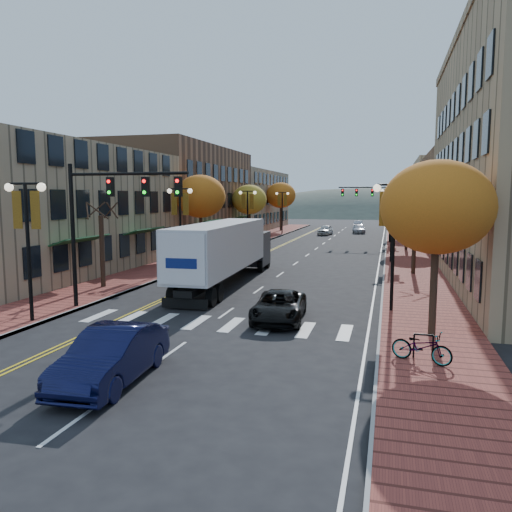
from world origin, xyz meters
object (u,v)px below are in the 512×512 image
Objects in this scene: navy_sedan at (112,356)px; black_suv at (279,306)px; semi_truck at (226,248)px; bicycle at (422,347)px.

black_suv is (3.20, 8.45, -0.16)m from navy_sedan.
semi_truck is 9.62m from black_suv.
semi_truck reaches higher than black_suv.
semi_truck is at bearing 61.59° from bicycle.
semi_truck is 16.63m from navy_sedan.
bicycle is at bearing -51.81° from semi_truck.
black_suv is 2.38× the size of bicycle.
black_suv is at bearing 65.64° from navy_sedan.
navy_sedan is at bearing 134.07° from bicycle.
navy_sedan is 9.68m from bicycle.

